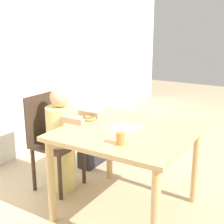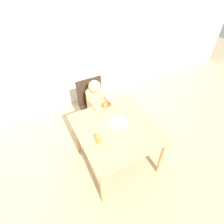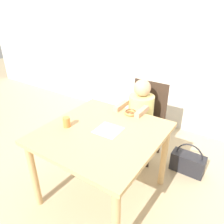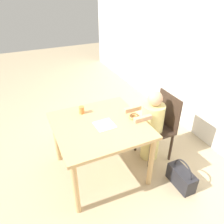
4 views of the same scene
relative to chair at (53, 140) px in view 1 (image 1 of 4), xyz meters
name	(u,v)px [view 1 (image 1 of 4)]	position (x,y,z in m)	size (l,w,h in m)	color
ground_plane	(127,210)	(-0.02, -0.80, -0.46)	(12.00, 12.00, 0.00)	tan
dining_table	(128,142)	(-0.02, -0.80, 0.15)	(0.97, 0.98, 0.71)	tan
chair	(53,140)	(0.00, 0.00, 0.00)	(0.41, 0.38, 0.89)	#38281E
child_figure	(62,140)	(0.00, -0.12, 0.02)	(0.28, 0.47, 0.97)	#E0D17F
donut	(89,118)	(0.03, -0.40, 0.27)	(0.12, 0.12, 0.03)	tan
napkin	(125,127)	(0.02, -0.76, 0.25)	(0.21, 0.21, 0.00)	white
handbag	(93,154)	(0.57, -0.05, -0.34)	(0.35, 0.16, 0.36)	#232328
cup	(121,138)	(-0.32, -0.91, 0.29)	(0.06, 0.06, 0.09)	orange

